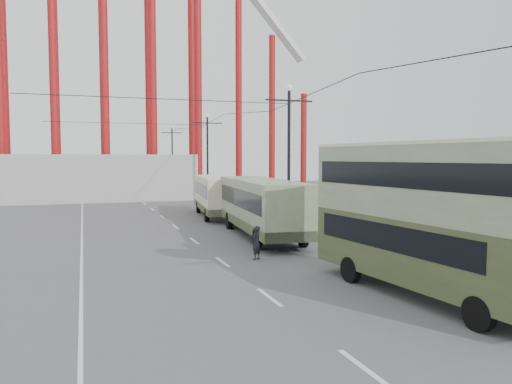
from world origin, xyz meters
name	(u,v)px	position (x,y,z in m)	size (l,w,h in m)	color
ground	(357,333)	(0.00, 0.00, 0.00)	(160.00, 160.00, 0.00)	#545457
road_markings	(184,231)	(-0.86, 19.70, 0.01)	(12.52, 120.00, 0.01)	silver
lamp_post_mid	(289,158)	(5.60, 18.00, 4.68)	(3.20, 0.44, 9.32)	black
lamp_post_far	(208,158)	(5.60, 40.00, 4.68)	(3.20, 0.44, 9.32)	black
lamp_post_distant	(172,157)	(5.60, 62.00, 4.68)	(3.20, 0.44, 9.32)	black
roller_coaster	(115,16)	(-2.49, 56.89, 22.92)	(52.95, 5.00, 55.48)	maroon
fairground_shed	(91,177)	(-6.00, 47.00, 2.50)	(22.00, 10.00, 5.00)	#9E9E99
double_decker_bus	(427,211)	(3.98, 2.28, 2.93)	(3.41, 9.94, 5.23)	#324022
single_decker_green	(261,205)	(3.09, 16.29, 1.91)	(3.79, 12.16, 3.38)	#6C7C5A
single_decker_cream	(216,194)	(3.15, 27.01, 1.78)	(3.73, 10.38, 3.16)	beige
pedestrian	(256,243)	(0.61, 9.99, 0.79)	(0.57, 0.38, 1.57)	black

